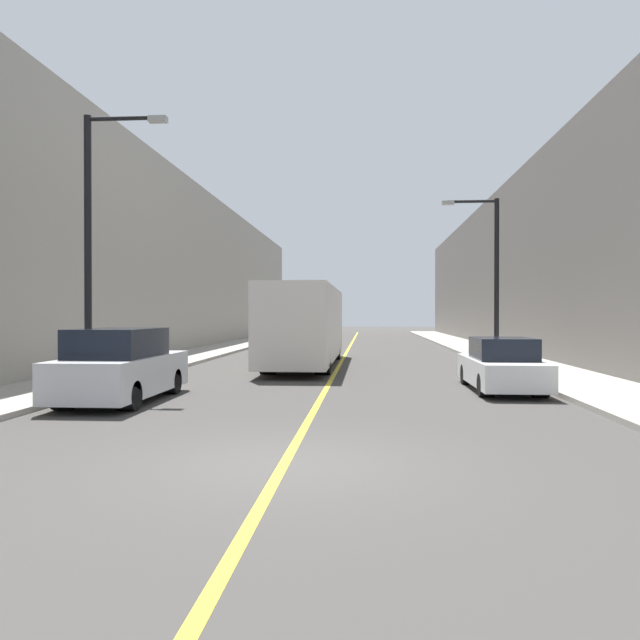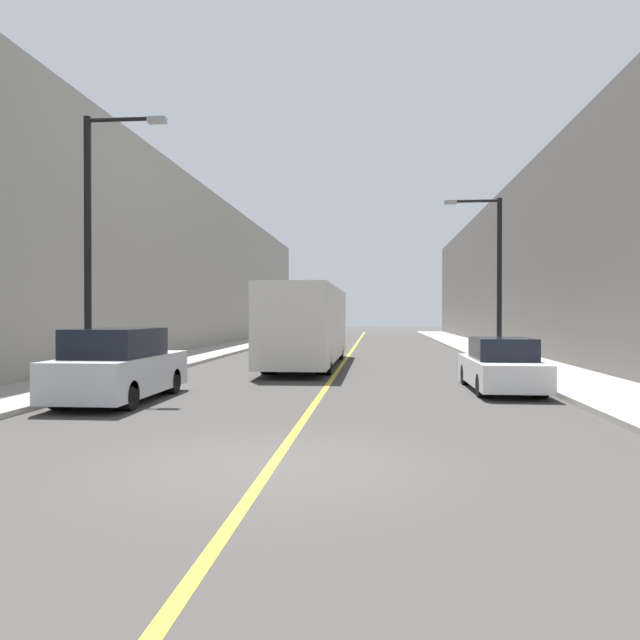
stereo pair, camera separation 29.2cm
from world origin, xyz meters
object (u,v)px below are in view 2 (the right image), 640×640
Objects in this scene: street_lamp_right at (494,269)px; car_right_near at (501,367)px; bus at (308,324)px; parked_suv_left at (119,367)px; street_lamp_left at (94,234)px.

car_right_near is at bearing -99.03° from street_lamp_right.
bus is 2.52× the size of parked_suv_left.
car_right_near is at bearing 6.94° from street_lamp_left.
bus is at bearing 72.35° from parked_suv_left.
parked_suv_left is 15.95m from street_lamp_right.
bus is 10.32m from car_right_near.
bus is 11.59m from parked_suv_left.
street_lamp_left is (-11.24, -1.37, 3.69)m from car_right_near.
parked_suv_left is 10.30m from car_right_near.
car_right_near is (6.36, -8.05, -1.07)m from bus.
street_lamp_right is at bearing -0.22° from bus.
bus reaches higher than car_right_near.
parked_suv_left is (-3.50, -11.01, -0.91)m from bus.
parked_suv_left reaches higher than car_right_near.
street_lamp_left is 1.11× the size of street_lamp_right.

